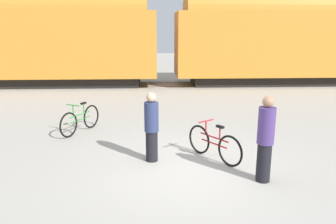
{
  "coord_description": "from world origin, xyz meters",
  "views": [
    {
      "loc": [
        -0.8,
        -6.78,
        2.95
      ],
      "look_at": [
        -0.44,
        0.72,
        1.1
      ],
      "focal_mm": 35.0,
      "sensor_mm": 36.0,
      "label": 1
    }
  ],
  "objects_px": {
    "person_in_navy": "(152,127)",
    "bicycle_green": "(80,120)",
    "freight_train": "(166,33)",
    "bicycle_maroon": "(214,144)",
    "person_in_purple": "(265,139)"
  },
  "relations": [
    {
      "from": "person_in_navy",
      "to": "bicycle_green",
      "type": "bearing_deg",
      "value": -68.26
    },
    {
      "from": "freight_train",
      "to": "bicycle_maroon",
      "type": "relative_size",
      "value": 17.34
    },
    {
      "from": "freight_train",
      "to": "bicycle_green",
      "type": "distance_m",
      "value": 9.79
    },
    {
      "from": "bicycle_maroon",
      "to": "person_in_purple",
      "type": "distance_m",
      "value": 1.51
    },
    {
      "from": "freight_train",
      "to": "person_in_navy",
      "type": "height_order",
      "value": "freight_train"
    },
    {
      "from": "bicycle_maroon",
      "to": "person_in_navy",
      "type": "bearing_deg",
      "value": -179.61
    },
    {
      "from": "freight_train",
      "to": "bicycle_green",
      "type": "height_order",
      "value": "freight_train"
    },
    {
      "from": "freight_train",
      "to": "person_in_navy",
      "type": "bearing_deg",
      "value": -94.19
    },
    {
      "from": "bicycle_maroon",
      "to": "person_in_navy",
      "type": "relative_size",
      "value": 0.9
    },
    {
      "from": "freight_train",
      "to": "person_in_navy",
      "type": "distance_m",
      "value": 11.55
    },
    {
      "from": "bicycle_maroon",
      "to": "person_in_purple",
      "type": "xyz_separation_m",
      "value": [
        0.79,
        -1.19,
        0.5
      ]
    },
    {
      "from": "bicycle_green",
      "to": "person_in_purple",
      "type": "xyz_separation_m",
      "value": [
        4.37,
        -3.52,
        0.5
      ]
    },
    {
      "from": "bicycle_maroon",
      "to": "bicycle_green",
      "type": "height_order",
      "value": "bicycle_green"
    },
    {
      "from": "bicycle_green",
      "to": "person_in_purple",
      "type": "bearing_deg",
      "value": -38.82
    },
    {
      "from": "freight_train",
      "to": "bicycle_maroon",
      "type": "height_order",
      "value": "freight_train"
    }
  ]
}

